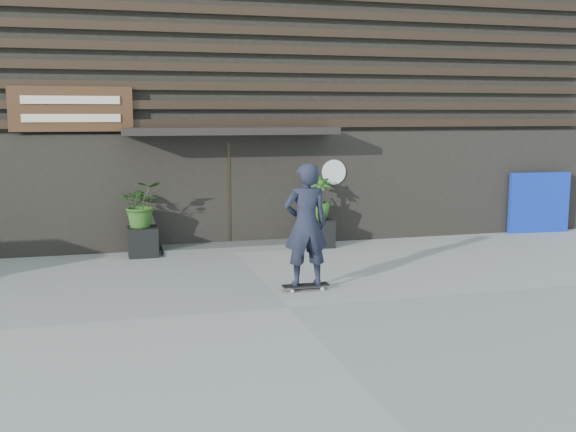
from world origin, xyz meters
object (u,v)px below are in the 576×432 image
object	(u,v)px
planter_pot_left	(143,242)
skateboarder	(306,225)
blue_tarp	(539,202)
planter_pot_right	(319,233)

from	to	relation	value
planter_pot_left	skateboarder	size ratio (longest dim) A/B	0.28
skateboarder	blue_tarp	bearing A→B (deg)	28.00
planter_pot_left	planter_pot_right	world-z (taller)	same
planter_pot_right	blue_tarp	distance (m)	5.82
planter_pot_left	planter_pot_right	distance (m)	3.80
planter_pot_right	blue_tarp	size ratio (longest dim) A/B	0.38
planter_pot_left	skateboarder	bearing A→B (deg)	-55.01
blue_tarp	planter_pot_right	bearing A→B (deg)	-173.39
planter_pot_right	blue_tarp	world-z (taller)	blue_tarp
planter_pot_right	blue_tarp	bearing A→B (deg)	2.96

